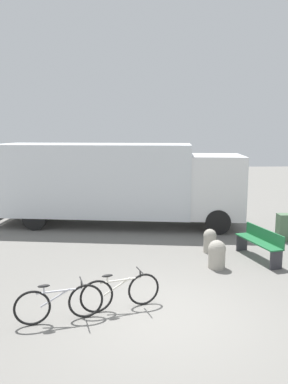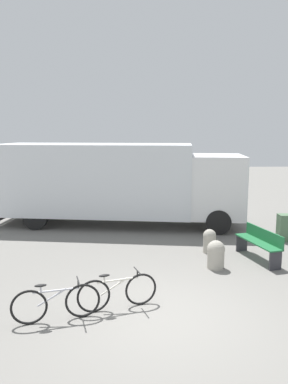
% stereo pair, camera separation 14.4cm
% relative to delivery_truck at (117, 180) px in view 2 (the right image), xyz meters
% --- Properties ---
extents(ground_plane, '(60.00, 60.00, 0.00)m').
position_rel_delivery_truck_xyz_m(ground_plane, '(1.15, -7.20, -1.67)').
color(ground_plane, slate).
extents(delivery_truck, '(9.30, 3.61, 3.01)m').
position_rel_delivery_truck_xyz_m(delivery_truck, '(0.00, 0.00, 0.00)').
color(delivery_truck, silver).
rests_on(delivery_truck, ground).
extents(park_bench, '(0.82, 1.75, 0.85)m').
position_rel_delivery_truck_xyz_m(park_bench, '(4.07, -4.14, -1.18)').
color(park_bench, '#1E6638').
rests_on(park_bench, ground).
extents(bicycle_near, '(1.59, 0.55, 0.75)m').
position_rel_delivery_truck_xyz_m(bicycle_near, '(-0.80, -7.36, -1.31)').
color(bicycle_near, black).
rests_on(bicycle_near, ground).
extents(bicycle_middle, '(1.56, 0.61, 0.75)m').
position_rel_delivery_truck_xyz_m(bicycle_middle, '(0.31, -6.90, -1.31)').
color(bicycle_middle, black).
rests_on(bicycle_middle, ground).
extents(bollard_near_bench, '(0.45, 0.45, 0.73)m').
position_rel_delivery_truck_xyz_m(bollard_near_bench, '(2.73, -4.75, -1.29)').
color(bollard_near_bench, '#9E998C').
rests_on(bollard_near_bench, ground).
extents(bollard_far_bench, '(0.38, 0.38, 0.69)m').
position_rel_delivery_truck_xyz_m(bollard_far_bench, '(2.83, -3.49, -1.30)').
color(bollard_far_bench, '#9E998C').
rests_on(bollard_far_bench, ground).
extents(utility_box, '(0.67, 0.38, 0.86)m').
position_rel_delivery_truck_xyz_m(utility_box, '(5.59, -2.40, -1.24)').
color(utility_box, '#4C6B4C').
rests_on(utility_box, ground).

